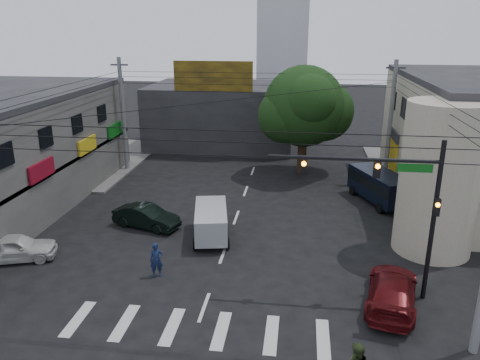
% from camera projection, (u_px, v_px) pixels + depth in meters
% --- Properties ---
extents(ground, '(160.00, 160.00, 0.00)m').
position_uv_depth(ground, '(217.00, 273.00, 22.92)').
color(ground, black).
rests_on(ground, ground).
extents(sidewalk_far_left, '(16.00, 16.00, 0.15)m').
position_uv_depth(sidewalk_far_left, '(55.00, 159.00, 42.07)').
color(sidewalk_far_left, '#514F4C').
rests_on(sidewalk_far_left, ground).
extents(sidewalk_far_right, '(16.00, 16.00, 0.15)m').
position_uv_depth(sidewalk_far_right, '(476.00, 175.00, 37.61)').
color(sidewalk_far_right, '#514F4C').
rests_on(sidewalk_far_right, ground).
extents(corner_column, '(4.00, 4.00, 8.00)m').
position_uv_depth(corner_column, '(439.00, 179.00, 24.07)').
color(corner_column, '#A0947F').
rests_on(corner_column, ground).
extents(building_far, '(14.00, 10.00, 6.00)m').
position_uv_depth(building_far, '(223.00, 115.00, 46.95)').
color(building_far, '#232326').
rests_on(building_far, ground).
extents(billboard, '(7.00, 0.30, 2.60)m').
position_uv_depth(billboard, '(213.00, 76.00, 40.99)').
color(billboard, olive).
rests_on(billboard, building_far).
extents(street_tree, '(6.40, 6.40, 8.70)m').
position_uv_depth(street_tree, '(304.00, 107.00, 36.71)').
color(street_tree, black).
rests_on(street_tree, ground).
extents(traffic_gantry, '(7.10, 0.35, 7.20)m').
position_uv_depth(traffic_gantry, '(395.00, 194.00, 19.49)').
color(traffic_gantry, black).
rests_on(traffic_gantry, ground).
extents(utility_pole_far_left, '(0.32, 0.32, 9.20)m').
position_uv_depth(utility_pole_far_left, '(123.00, 115.00, 37.84)').
color(utility_pole_far_left, '#59595B').
rests_on(utility_pole_far_left, ground).
extents(utility_pole_far_right, '(0.32, 0.32, 9.20)m').
position_uv_depth(utility_pole_far_right, '(390.00, 122.00, 35.24)').
color(utility_pole_far_right, '#59595B').
rests_on(utility_pole_far_right, ground).
extents(dark_sedan, '(3.74, 4.89, 1.35)m').
position_uv_depth(dark_sedan, '(146.00, 217.00, 27.92)').
color(dark_sedan, black).
rests_on(dark_sedan, ground).
extents(white_compact, '(4.08, 5.07, 1.39)m').
position_uv_depth(white_compact, '(15.00, 248.00, 23.95)').
color(white_compact, silver).
rests_on(white_compact, ground).
extents(maroon_sedan, '(4.05, 5.79, 1.44)m').
position_uv_depth(maroon_sedan, '(392.00, 290.00, 20.08)').
color(maroon_sedan, '#4E0B0E').
rests_on(maroon_sedan, ground).
extents(silver_minivan, '(4.81, 3.30, 1.79)m').
position_uv_depth(silver_minivan, '(211.00, 223.00, 26.41)').
color(silver_minivan, '#B4B7BD').
rests_on(silver_minivan, ground).
extents(navy_van, '(6.71, 5.79, 2.11)m').
position_uv_depth(navy_van, '(380.00, 188.00, 31.74)').
color(navy_van, black).
rests_on(navy_van, ground).
extents(traffic_officer, '(0.90, 0.82, 1.73)m').
position_uv_depth(traffic_officer, '(156.00, 260.00, 22.33)').
color(traffic_officer, '#111D3E').
rests_on(traffic_officer, ground).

